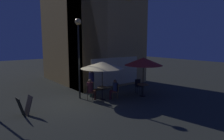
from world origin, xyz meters
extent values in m
plane|color=#33362E|center=(0.00, 0.00, 0.00)|extent=(60.00, 60.00, 0.00)
cube|color=tan|center=(4.57, 2.63, 4.62)|extent=(6.34, 2.09, 9.24)
cube|color=tan|center=(2.44, 5.43, 4.62)|extent=(2.09, 7.69, 9.24)
cube|color=beige|center=(4.25, 1.55, 1.25)|extent=(4.44, 0.08, 2.10)
cylinder|color=black|center=(0.66, 0.71, 2.28)|extent=(0.10, 0.10, 4.56)
sphere|color=#FDCD71|center=(0.66, 0.71, 4.67)|extent=(0.38, 0.38, 0.38)
cube|color=black|center=(-2.62, -0.15, 0.47)|extent=(0.33, 0.57, 0.92)
cube|color=black|center=(-2.98, -0.18, 0.47)|extent=(0.33, 0.57, 0.92)
cylinder|color=black|center=(4.12, -1.37, 0.01)|extent=(0.40, 0.40, 0.03)
cylinder|color=black|center=(4.12, -1.37, 0.38)|extent=(0.06, 0.06, 0.76)
cylinder|color=brown|center=(4.12, -1.37, 0.77)|extent=(0.76, 0.76, 0.03)
cylinder|color=black|center=(1.62, -0.36, 0.01)|extent=(0.40, 0.40, 0.03)
cylinder|color=black|center=(1.62, -0.36, 0.38)|extent=(0.06, 0.06, 0.75)
cylinder|color=brown|center=(1.62, -0.36, 0.77)|extent=(0.64, 0.64, 0.03)
cylinder|color=black|center=(4.12, -1.37, 0.03)|extent=(0.36, 0.36, 0.06)
cylinder|color=#51371C|center=(4.12, -1.37, 1.23)|extent=(0.05, 0.05, 2.46)
cone|color=#A52620|center=(4.12, -1.37, 2.26)|extent=(2.42, 2.42, 0.49)
cylinder|color=black|center=(1.62, -0.36, 0.03)|extent=(0.36, 0.36, 0.06)
cylinder|color=#4B3B24|center=(1.62, -0.36, 1.14)|extent=(0.05, 0.05, 2.28)
cone|color=#D1BF8A|center=(1.62, -0.36, 2.13)|extent=(2.57, 2.57, 0.39)
cylinder|color=black|center=(4.47, -0.93, 0.23)|extent=(0.03, 0.03, 0.47)
cylinder|color=black|center=(4.19, -0.81, 0.23)|extent=(0.03, 0.03, 0.47)
cylinder|color=black|center=(4.60, -0.64, 0.23)|extent=(0.03, 0.03, 0.47)
cylinder|color=black|center=(4.31, -0.52, 0.23)|extent=(0.03, 0.03, 0.47)
cube|color=black|center=(4.39, -0.73, 0.49)|extent=(0.51, 0.51, 0.03)
cube|color=black|center=(4.46, -0.57, 0.72)|extent=(0.37, 0.19, 0.44)
cylinder|color=brown|center=(2.06, -0.84, 0.23)|extent=(0.03, 0.03, 0.47)
cylinder|color=brown|center=(2.23, -0.58, 0.23)|extent=(0.03, 0.03, 0.47)
cylinder|color=brown|center=(2.31, -1.01, 0.23)|extent=(0.03, 0.03, 0.47)
cylinder|color=brown|center=(2.48, -0.75, 0.23)|extent=(0.03, 0.03, 0.47)
cube|color=brown|center=(2.27, -0.79, 0.49)|extent=(0.53, 0.53, 0.04)
cube|color=brown|center=(2.41, -0.89, 0.74)|extent=(0.24, 0.34, 0.48)
cylinder|color=brown|center=(1.20, 0.08, 0.22)|extent=(0.03, 0.03, 0.43)
cylinder|color=brown|center=(1.03, -0.18, 0.22)|extent=(0.03, 0.03, 0.43)
cylinder|color=brown|center=(0.93, 0.25, 0.22)|extent=(0.03, 0.03, 0.43)
cylinder|color=brown|center=(0.77, -0.02, 0.22)|extent=(0.03, 0.03, 0.43)
cube|color=brown|center=(0.98, 0.03, 0.45)|extent=(0.54, 0.54, 0.04)
cube|color=brown|center=(0.83, 0.13, 0.70)|extent=(0.24, 0.35, 0.45)
cube|color=#4D1B1F|center=(2.15, -0.72, 0.49)|extent=(0.47, 0.45, 0.14)
cylinder|color=#4D1B1F|center=(2.02, -0.63, 0.24)|extent=(0.14, 0.14, 0.49)
cylinder|color=#29314C|center=(2.27, -0.79, 0.76)|extent=(0.31, 0.31, 0.54)
sphere|color=brown|center=(2.27, -0.79, 1.12)|extent=(0.21, 0.21, 0.21)
cube|color=#462218|center=(1.10, -0.04, 0.49)|extent=(0.50, 0.50, 0.14)
cylinder|color=#462218|center=(1.24, -0.13, 0.24)|extent=(0.14, 0.14, 0.49)
cylinder|color=#532228|center=(0.98, 0.03, 0.79)|extent=(0.37, 0.37, 0.60)
sphere|color=#90684F|center=(0.98, 0.03, 1.18)|extent=(0.21, 0.21, 0.21)
cylinder|color=#283F2D|center=(1.43, 0.55, 0.49)|extent=(0.28, 0.28, 0.99)
cylinder|color=navy|center=(1.43, 0.55, 1.28)|extent=(0.33, 0.33, 0.59)
sphere|color=#966651|center=(1.43, 0.55, 1.68)|extent=(0.23, 0.23, 0.23)
camera|label=1|loc=(-5.04, -9.70, 3.52)|focal=31.10mm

